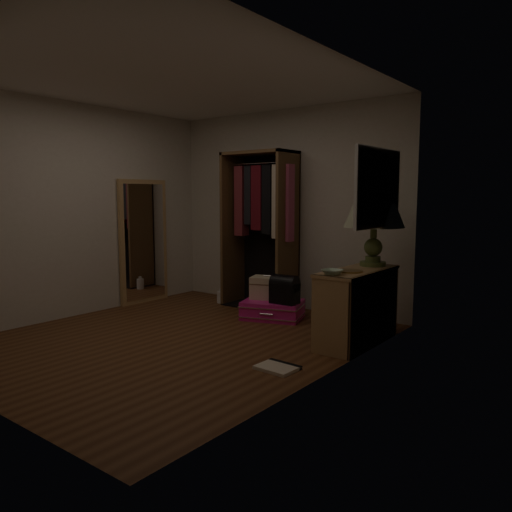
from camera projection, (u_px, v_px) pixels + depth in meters
name	position (u px, v px, depth m)	size (l,w,h in m)	color
ground	(178.00, 339.00, 5.19)	(4.00, 4.00, 0.00)	#512D17
room_walls	(183.00, 194.00, 5.00)	(3.52, 4.02, 2.60)	beige
console_bookshelf	(358.00, 304.00, 5.03)	(0.42, 1.12, 0.75)	#A1794E
open_wardrobe	(263.00, 215.00, 6.56)	(0.99, 0.50, 2.05)	brown
floor_mirror	(144.00, 242.00, 6.90)	(0.06, 0.80, 1.70)	tan
pink_suitcase	(273.00, 310.00, 6.04)	(0.84, 0.72, 0.22)	#DC1A85
train_case	(268.00, 288.00, 6.14)	(0.48, 0.40, 0.29)	beige
black_bag	(285.00, 289.00, 5.86)	(0.33, 0.22, 0.34)	black
table_lamp	(374.00, 211.00, 5.16)	(0.68, 0.68, 0.78)	#475A2B
brass_tray	(350.00, 271.00, 4.81)	(0.29, 0.29, 0.01)	olive
ceramic_bowl	(332.00, 272.00, 4.64)	(0.19, 0.19, 0.05)	#A9CAAD
white_jug	(221.00, 297.00, 6.93)	(0.12, 0.12, 0.20)	silver
floor_book	(279.00, 367.00, 4.29)	(0.35, 0.28, 0.03)	beige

